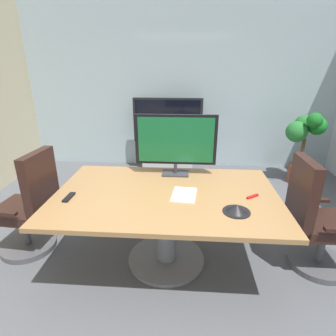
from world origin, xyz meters
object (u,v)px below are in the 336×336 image
object	(u,v)px
conference_table	(166,210)
conference_phone	(237,209)
office_chair_right	(315,225)
tv_monitor	(176,141)
remote_control	(69,197)
office_chair_left	(30,211)
potted_plant	(304,140)
wall_display_unit	(168,147)

from	to	relation	value
conference_table	conference_phone	bearing A→B (deg)	-26.99
office_chair_right	tv_monitor	xyz separation A→B (m)	(-1.33, 0.45, 0.65)
office_chair_right	remote_control	world-z (taller)	office_chair_right
conference_table	office_chair_right	size ratio (longest dim) A/B	1.86
remote_control	office_chair_left	bearing A→B (deg)	158.66
conference_table	office_chair_left	distance (m)	1.40
tv_monitor	remote_control	xyz separation A→B (m)	(-0.91, -0.63, -0.35)
conference_phone	conference_table	bearing A→B (deg)	153.01
office_chair_left	potted_plant	distance (m)	3.98
conference_table	office_chair_right	world-z (taller)	office_chair_right
office_chair_right	remote_control	distance (m)	2.27
potted_plant	office_chair_left	bearing A→B (deg)	-149.58
potted_plant	office_chair_right	bearing A→B (deg)	-107.19
potted_plant	remote_control	distance (m)	3.65
conference_table	remote_control	world-z (taller)	remote_control
tv_monitor	remote_control	distance (m)	1.16
conference_table	conference_phone	world-z (taller)	conference_phone
conference_phone	remote_control	distance (m)	1.44
office_chair_left	conference_phone	xyz separation A→B (m)	(1.98, -0.38, 0.32)
office_chair_right	tv_monitor	world-z (taller)	tv_monitor
wall_display_unit	conference_phone	bearing A→B (deg)	-74.99
potted_plant	wall_display_unit	bearing A→B (deg)	169.80
office_chair_right	tv_monitor	distance (m)	1.54
wall_display_unit	potted_plant	world-z (taller)	wall_display_unit
office_chair_right	conference_phone	xyz separation A→B (m)	(-0.81, -0.32, 0.32)
tv_monitor	wall_display_unit	size ratio (longest dim) A/B	0.64
remote_control	tv_monitor	bearing A→B (deg)	36.71
conference_table	tv_monitor	world-z (taller)	tv_monitor
office_chair_left	tv_monitor	distance (m)	1.64
wall_display_unit	potted_plant	bearing A→B (deg)	-10.20
tv_monitor	potted_plant	bearing A→B (deg)	39.43
office_chair_right	potted_plant	bearing A→B (deg)	-17.33
wall_display_unit	office_chair_right	bearing A→B (deg)	-57.73
wall_display_unit	remote_control	world-z (taller)	wall_display_unit
conference_table	remote_control	distance (m)	0.88
office_chair_left	wall_display_unit	xyz separation A→B (m)	(1.23, 2.40, -0.01)
tv_monitor	remote_control	bearing A→B (deg)	-145.39
office_chair_right	wall_display_unit	size ratio (longest dim) A/B	0.83
conference_table	wall_display_unit	xyz separation A→B (m)	(-0.16, 2.48, -0.13)
wall_display_unit	potted_plant	xyz separation A→B (m)	(2.19, -0.39, 0.28)
office_chair_right	potted_plant	distance (m)	2.17
office_chair_left	remote_control	bearing A→B (deg)	71.52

